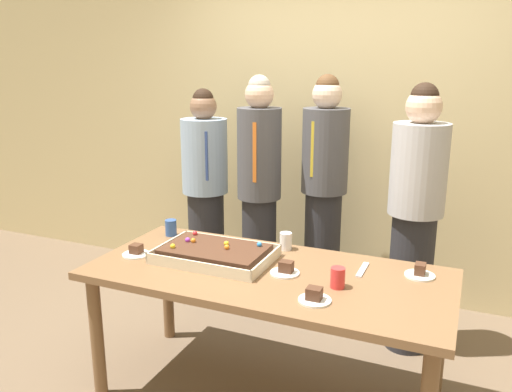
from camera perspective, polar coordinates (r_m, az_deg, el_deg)
name	(u,v)px	position (r m, az deg, el deg)	size (l,w,h in m)	color
interior_back_panel	(348,102)	(3.99, 10.19, 10.32)	(8.00, 0.12, 3.00)	#CCB784
party_table	(267,286)	(2.69, 1.26, -10.05)	(1.86, 0.85, 0.74)	brown
sheet_cake	(215,253)	(2.80, -4.60, -6.40)	(0.62, 0.41, 0.10)	beige
plated_slice_near_left	(136,252)	(2.94, -13.23, -6.09)	(0.15, 0.15, 0.06)	white
plated_slice_near_right	(314,297)	(2.35, 6.54, -11.12)	(0.15, 0.15, 0.07)	white
plated_slice_far_left	(285,270)	(2.62, 3.29, -8.25)	(0.15, 0.15, 0.07)	white
plated_slice_far_right	(420,272)	(2.72, 17.82, -8.12)	(0.15, 0.15, 0.07)	white
drink_cup_nearest	(338,278)	(2.48, 9.10, -8.98)	(0.07, 0.07, 0.10)	red
drink_cup_middle	(286,241)	(2.94, 3.34, -5.05)	(0.07, 0.07, 0.10)	white
drink_cup_far_end	(171,228)	(3.21, -9.47, -3.51)	(0.07, 0.07, 0.10)	#2D5199
cake_server_utensil	(363,270)	(2.72, 11.80, -8.04)	(0.03, 0.20, 0.01)	silver
person_serving_front	(415,217)	(3.26, 17.30, -2.22)	(0.33, 0.33, 1.68)	#28282D
person_green_shirt_behind	(324,191)	(3.68, 7.58, 0.54)	(0.33, 0.33, 1.71)	#28282D
person_striped_tie_right	(259,190)	(3.67, 0.36, 0.64)	(0.31, 0.31, 1.71)	#28282D
person_far_right_suit	(205,192)	(3.92, -5.66, 0.43)	(0.35, 0.35, 1.61)	#28282D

